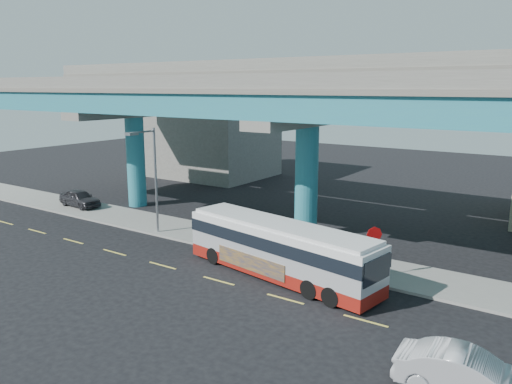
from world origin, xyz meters
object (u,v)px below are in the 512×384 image
Objects in this scene: transit_bus at (280,248)px; parked_car at (80,198)px; sedan at (468,375)px; street_lamp at (149,166)px; stop_sign at (374,241)px.

transit_bus is 2.79× the size of parked_car.
sedan is 1.11× the size of parked_car.
street_lamp is (10.55, -2.18, 3.92)m from parked_car.
transit_bus is 21.86m from parked_car.
transit_bus is 1.67× the size of street_lamp.
sedan is 9.91m from stop_sign.
sedan is 0.66× the size of street_lamp.
street_lamp is at bearing -177.89° from transit_bus.
parked_car is (-31.91, 9.10, 0.09)m from sedan.
sedan is at bearing -17.95° from street_lamp.
transit_bus reaches higher than stop_sign.
stop_sign is (25.74, -1.46, 1.30)m from parked_car.
transit_bus reaches higher than sedan.
parked_car is at bearing 168.32° from street_lamp.
street_lamp reaches higher than stop_sign.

